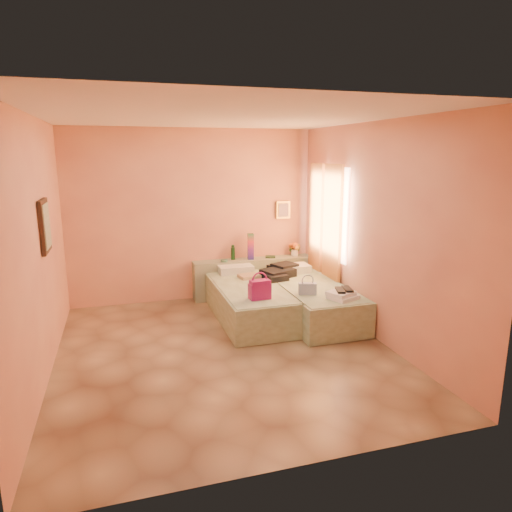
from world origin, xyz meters
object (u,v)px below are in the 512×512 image
Objects in this scene: flower_vase at (295,248)px; bed_right at (311,301)px; headboard_ledge at (253,277)px; blue_handbag at (307,289)px; green_book at (270,257)px; magenta_handbag at (260,289)px; water_bottle at (233,253)px; bed_left at (249,302)px; towel_stack at (343,295)px.

bed_right is at bearing -100.18° from flower_vase.
headboard_ledge is 1.72m from blue_handbag.
headboard_ledge is 7.19× the size of flower_vase.
headboard_ledge is at bearing -160.90° from green_book.
green_book is at bearing 106.81° from blue_handbag.
flower_vase reaches higher than green_book.
green_book is at bearing 62.52° from magenta_handbag.
water_bottle reaches higher than magenta_handbag.
magenta_handbag is at bearing -161.94° from blue_handbag.
bed_left is at bearing 82.76° from magenta_handbag.
headboard_ledge is 5.86× the size of towel_stack.
magenta_handbag is (-0.72, -1.69, -0.03)m from green_book.
water_bottle reaches higher than green_book.
bed_right is 1.08m from magenta_handbag.
magenta_handbag reaches higher than green_book.
magenta_handbag is (-0.06, -1.72, -0.14)m from water_bottle.
water_bottle reaches higher than blue_handbag.
flower_vase is (0.76, 0.01, 0.47)m from headboard_ledge.
headboard_ledge is 0.46m from green_book.
towel_stack is at bearing -21.35° from magenta_handbag.
bed_right is 1.42m from flower_vase.
flower_vase reaches higher than towel_stack.
bed_right is (0.90, -0.24, 0.00)m from bed_left.
towel_stack is (1.00, -2.05, -0.22)m from water_bottle.
towel_stack is at bearing -79.69° from bed_right.
magenta_handbag is at bearing -92.12° from water_bottle.
green_book is at bearing 56.57° from bed_left.
flower_vase is at bearing -1.64° from water_bottle.
magenta_handbag is 1.15× the size of blue_handbag.
flower_vase is (1.10, -0.03, 0.02)m from water_bottle.
towel_stack is at bearing -71.77° from headboard_ledge.
bed_right is 8.14× the size of blue_handbag.
bed_left is 1.64m from flower_vase.
bed_right is 1.67m from water_bottle.
bed_right is at bearing -56.87° from water_bottle.
water_bottle is at bearing 83.38° from magenta_handbag.
bed_right is at bearing -67.82° from headboard_ledge.
water_bottle is 1.73m from magenta_handbag.
bed_right is 7.11× the size of magenta_handbag.
headboard_ledge is 8.35× the size of blue_handbag.
towel_stack is (1.04, -0.96, 0.30)m from bed_left.
water_bottle reaches higher than headboard_ledge.
green_book is at bearing 0.99° from headboard_ledge.
green_book reaches higher than bed_left.
towel_stack is (0.14, -0.72, 0.30)m from bed_right.
headboard_ledge is 7.29× the size of magenta_handbag.
flower_vase is at bearing 18.52° from green_book.
headboard_ledge is 8.60× the size of water_bottle.
flower_vase is at bearing 79.41° from bed_right.
headboard_ledge reaches higher than bed_left.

